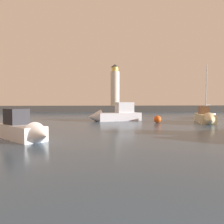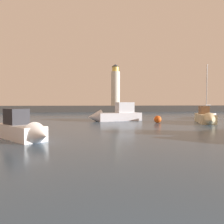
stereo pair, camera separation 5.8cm
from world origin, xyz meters
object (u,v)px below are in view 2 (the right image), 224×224
Objects in this scene: lighthouse at (115,86)px; motorboat_1 at (114,115)px; motorboat_0 at (206,118)px; mooring_buoy at (158,119)px; motorboat_2 at (24,130)px; sailboat_moored at (207,116)px.

lighthouse is 1.49× the size of motorboat_1.
motorboat_1 is at bearing -98.92° from lighthouse.
motorboat_0 reaches higher than mooring_buoy.
motorboat_2 is 0.64× the size of sailboat_moored.
motorboat_2 is at bearing -120.50° from motorboat_1.
sailboat_moored reaches higher than motorboat_2.
motorboat_0 is at bearing -79.92° from lighthouse.
mooring_buoy is (0.27, -32.98, -6.72)m from lighthouse.
motorboat_0 is 11.61m from motorboat_1.
motorboat_0 is 1.22× the size of motorboat_2.
motorboat_1 is (-4.57, -29.15, -6.37)m from lighthouse.
lighthouse reaches higher than sailboat_moored.
mooring_buoy is at bearing 171.04° from motorboat_0.
sailboat_moored is (23.11, 15.70, -0.23)m from motorboat_2.
motorboat_0 is at bearing 25.43° from motorboat_2.
sailboat_moored reaches higher than motorboat_1.
mooring_buoy is at bearing -38.32° from motorboat_1.
mooring_buoy is (4.84, -3.83, -0.36)m from motorboat_1.
lighthouse reaches higher than motorboat_2.
motorboat_0 is 5.83m from mooring_buoy.
lighthouse reaches higher than motorboat_1.
motorboat_1 is 15.75m from motorboat_2.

